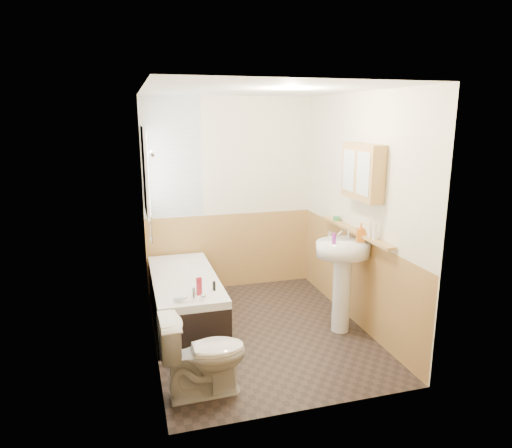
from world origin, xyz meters
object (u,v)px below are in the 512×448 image
object	(u,v)px
bathtub	(185,297)
sink	(343,268)
toilet	(204,355)
medicine_cabinet	(362,172)
pine_shelf	(355,231)

from	to	relation	value
bathtub	sink	world-z (taller)	sink
toilet	medicine_cabinet	xyz separation A→B (m)	(1.77, 0.74, 1.36)
toilet	pine_shelf	bearing A→B (deg)	-65.19
toilet	pine_shelf	xyz separation A→B (m)	(1.80, 0.89, 0.71)
bathtub	pine_shelf	bearing A→B (deg)	-17.53
bathtub	medicine_cabinet	size ratio (longest dim) A/B	2.69
toilet	medicine_cabinet	bearing A→B (deg)	-68.87
sink	bathtub	bearing A→B (deg)	158.32
bathtub	pine_shelf	distance (m)	2.01
toilet	pine_shelf	distance (m)	2.13
pine_shelf	medicine_cabinet	distance (m)	0.67
toilet	medicine_cabinet	world-z (taller)	medicine_cabinet
toilet	sink	bearing A→B (deg)	-66.73
bathtub	pine_shelf	world-z (taller)	pine_shelf
toilet	sink	xyz separation A→B (m)	(1.60, 0.74, 0.36)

